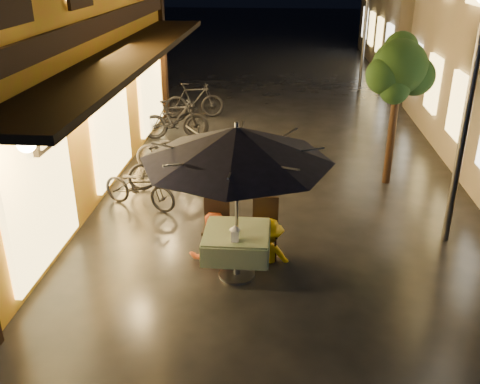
# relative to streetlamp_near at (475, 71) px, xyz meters

# --- Properties ---
(ground) EXTENTS (90.00, 90.00, 0.00)m
(ground) POSITION_rel_streetlamp_near_xyz_m (-3.00, -2.00, -2.92)
(ground) COLOR black
(ground) RESTS_ON ground
(street_tree) EXTENTS (1.43, 1.20, 3.15)m
(street_tree) POSITION_rel_streetlamp_near_xyz_m (-0.59, 2.51, -0.50)
(street_tree) COLOR black
(street_tree) RESTS_ON ground
(streetlamp_near) EXTENTS (0.36, 0.36, 4.23)m
(streetlamp_near) POSITION_rel_streetlamp_near_xyz_m (0.00, 0.00, 0.00)
(streetlamp_near) COLOR #59595E
(streetlamp_near) RESTS_ON ground
(streetlamp_far) EXTENTS (0.36, 0.36, 4.23)m
(streetlamp_far) POSITION_rel_streetlamp_near_xyz_m (0.00, 12.00, 0.00)
(streetlamp_far) COLOR #59595E
(streetlamp_far) RESTS_ON ground
(cafe_table) EXTENTS (0.99, 0.99, 0.78)m
(cafe_table) POSITION_rel_streetlamp_near_xyz_m (-3.52, -1.44, -2.33)
(cafe_table) COLOR #59595E
(cafe_table) RESTS_ON ground
(patio_umbrella) EXTENTS (2.77, 2.77, 2.46)m
(patio_umbrella) POSITION_rel_streetlamp_near_xyz_m (-3.52, -1.44, -0.77)
(patio_umbrella) COLOR #59595E
(patio_umbrella) RESTS_ON ground
(cafe_chair_left) EXTENTS (0.42, 0.42, 0.97)m
(cafe_chair_left) POSITION_rel_streetlamp_near_xyz_m (-3.92, -0.71, -2.38)
(cafe_chair_left) COLOR black
(cafe_chair_left) RESTS_ON ground
(cafe_chair_right) EXTENTS (0.42, 0.42, 0.97)m
(cafe_chair_right) POSITION_rel_streetlamp_near_xyz_m (-3.12, -0.71, -2.38)
(cafe_chair_right) COLOR black
(cafe_chair_right) RESTS_ON ground
(table_lantern) EXTENTS (0.16, 0.16, 0.25)m
(table_lantern) POSITION_rel_streetlamp_near_xyz_m (-3.52, -1.74, -2.00)
(table_lantern) COLOR white
(table_lantern) RESTS_ON cafe_table
(person_orange) EXTENTS (0.90, 0.80, 1.55)m
(person_orange) POSITION_rel_streetlamp_near_xyz_m (-3.98, -0.90, -2.14)
(person_orange) COLOR #D25629
(person_orange) RESTS_ON ground
(person_yellow) EXTENTS (0.93, 0.60, 1.36)m
(person_yellow) POSITION_rel_streetlamp_near_xyz_m (-3.06, -0.89, -2.24)
(person_yellow) COLOR #FFB800
(person_yellow) RESTS_ON ground
(bicycle_0) EXTENTS (1.71, 1.10, 0.85)m
(bicycle_0) POSITION_rel_streetlamp_near_xyz_m (-5.62, 0.86, -2.49)
(bicycle_0) COLOR black
(bicycle_0) RESTS_ON ground
(bicycle_1) EXTENTS (1.65, 0.95, 0.96)m
(bicycle_1) POSITION_rel_streetlamp_near_xyz_m (-5.30, 1.80, -2.44)
(bicycle_1) COLOR black
(bicycle_1) RESTS_ON ground
(bicycle_2) EXTENTS (1.89, 0.78, 0.97)m
(bicycle_2) POSITION_rel_streetlamp_near_xyz_m (-5.27, 2.86, -2.43)
(bicycle_2) COLOR black
(bicycle_2) RESTS_ON ground
(bicycle_3) EXTENTS (1.80, 0.87, 1.04)m
(bicycle_3) POSITION_rel_streetlamp_near_xyz_m (-5.75, 5.15, -2.40)
(bicycle_3) COLOR black
(bicycle_3) RESTS_ON ground
(bicycle_4) EXTENTS (1.82, 0.83, 0.92)m
(bicycle_4) POSITION_rel_streetlamp_near_xyz_m (-5.74, 5.27, -2.46)
(bicycle_4) COLOR black
(bicycle_4) RESTS_ON ground
(bicycle_5) EXTENTS (1.84, 0.88, 1.06)m
(bicycle_5) POSITION_rel_streetlamp_near_xyz_m (-5.54, 7.13, -2.39)
(bicycle_5) COLOR black
(bicycle_5) RESTS_ON ground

